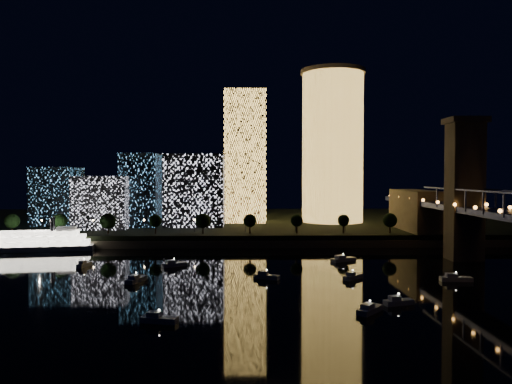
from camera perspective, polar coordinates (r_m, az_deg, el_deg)
ground at (r=127.46m, az=4.45°, el=-11.64°), size 520.00×520.00×0.00m
far_bank at (r=284.82m, az=1.12°, el=-3.55°), size 420.00×160.00×5.00m
seawall at (r=207.57m, az=2.10°, el=-5.90°), size 420.00×6.00×3.00m
tower_cylindrical at (r=268.21m, az=8.74°, el=5.21°), size 34.00×34.00×80.07m
tower_rectangular at (r=265.58m, az=-1.27°, el=4.05°), size 21.71×21.71×69.08m
midrise_blocks at (r=251.25m, az=-13.54°, el=-0.16°), size 94.74×40.76×35.25m
riverboat at (r=215.93m, az=-24.07°, el=-5.24°), size 45.69×15.80×13.51m
motorboats at (r=142.48m, az=2.86°, el=-9.84°), size 118.16×76.07×2.78m
esplanade_trees at (r=213.53m, az=-8.10°, el=-3.28°), size 166.18×6.66×8.83m
street_lamps at (r=219.23m, az=-7.01°, el=-3.52°), size 132.70×0.70×5.65m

